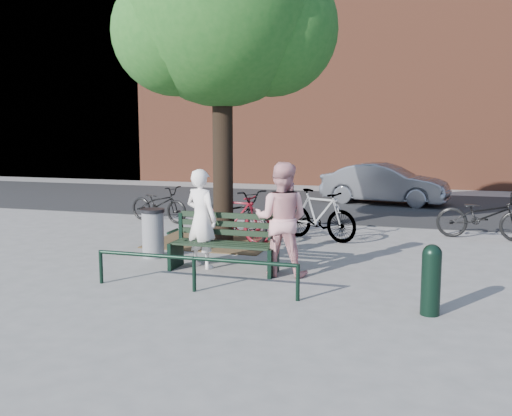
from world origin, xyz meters
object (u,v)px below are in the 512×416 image
(park_bench, at_px, (225,241))
(bollard, at_px, (431,277))
(litter_bin, at_px, (153,233))
(bicycle_c, at_px, (236,215))
(person_right, at_px, (281,219))
(parked_car, at_px, (385,184))
(person_left, at_px, (201,219))

(park_bench, xyz_separation_m, bollard, (3.20, -1.37, -0.00))
(litter_bin, bearing_deg, bicycle_c, 63.98)
(person_right, distance_m, bicycle_c, 2.92)
(park_bench, distance_m, person_right, 1.04)
(park_bench, relative_size, parked_car, 0.46)
(person_left, bearing_deg, litter_bin, -1.62)
(person_right, bearing_deg, person_left, -4.90)
(litter_bin, bearing_deg, person_right, -12.22)
(park_bench, height_order, bicycle_c, bicycle_c)
(person_left, xyz_separation_m, litter_bin, (-1.12, 0.45, -0.38))
(person_left, distance_m, parked_car, 9.30)
(person_left, distance_m, bicycle_c, 2.36)
(person_right, distance_m, bollard, 2.66)
(person_right, bearing_deg, bollard, 147.99)
(person_left, bearing_deg, park_bench, -169.01)
(person_right, relative_size, litter_bin, 2.04)
(park_bench, bearing_deg, bollard, -23.19)
(park_bench, height_order, person_right, person_right)
(bollard, xyz_separation_m, parked_car, (-1.33, 10.45, 0.14))
(person_left, xyz_separation_m, person_right, (1.39, -0.09, 0.07))
(park_bench, height_order, litter_bin, park_bench)
(park_bench, bearing_deg, litter_bin, 161.48)
(park_bench, xyz_separation_m, person_right, (0.95, -0.02, 0.41))
(litter_bin, height_order, parked_car, parked_car)
(bicycle_c, bearing_deg, litter_bin, -171.04)
(park_bench, distance_m, parked_car, 9.27)
(litter_bin, bearing_deg, bollard, -21.69)
(bollard, relative_size, bicycle_c, 0.43)
(park_bench, distance_m, litter_bin, 1.64)
(park_bench, height_order, parked_car, parked_car)
(bollard, relative_size, litter_bin, 1.02)
(bicycle_c, bearing_deg, park_bench, -130.21)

